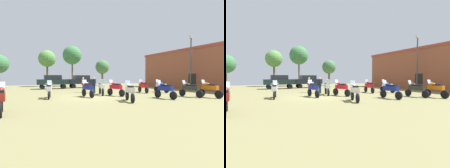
{
  "view_description": "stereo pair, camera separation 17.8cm",
  "coord_description": "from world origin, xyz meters",
  "views": [
    {
      "loc": [
        -4.96,
        -13.92,
        1.73
      ],
      "look_at": [
        3.82,
        3.73,
        0.93
      ],
      "focal_mm": 27.42,
      "sensor_mm": 36.0,
      "label": 1
    },
    {
      "loc": [
        -4.8,
        -14.0,
        1.73
      ],
      "look_at": [
        3.82,
        3.73,
        0.93
      ],
      "focal_mm": 27.42,
      "sensor_mm": 36.0,
      "label": 2
    }
  ],
  "objects": [
    {
      "name": "motorcycle_10",
      "position": [
        2.24,
        -0.16,
        0.75
      ],
      "size": [
        0.81,
        2.16,
        1.48
      ],
      "rotation": [
        0.0,
        0.0,
        0.28
      ],
      "color": "black",
      "rests_on": "ground"
    },
    {
      "name": "motorcycle_7",
      "position": [
        1.39,
        1.15,
        0.76
      ],
      "size": [
        0.77,
        2.28,
        1.51
      ],
      "rotation": [
        0.0,
        0.0,
        2.91
      ],
      "color": "black",
      "rests_on": "ground"
    },
    {
      "name": "person_2",
      "position": [
        0.6,
        4.47,
        1.0
      ],
      "size": [
        0.4,
        0.4,
        1.68
      ],
      "rotation": [
        0.0,
        0.0,
        1.38
      ],
      "color": "navy",
      "rests_on": "ground"
    },
    {
      "name": "motorcycle_5",
      "position": [
        8.47,
        0.74,
        0.73
      ],
      "size": [
        0.62,
        2.16,
        1.45
      ],
      "rotation": [
        0.0,
        0.0,
        0.07
      ],
      "color": "black",
      "rests_on": "ground"
    },
    {
      "name": "tree_5",
      "position": [
        2.87,
        19.06,
        5.91
      ],
      "size": [
        3.54,
        3.54,
        7.69
      ],
      "color": "#4E382C",
      "rests_on": "ground"
    },
    {
      "name": "car_2",
      "position": [
        -1.62,
        12.23,
        1.19
      ],
      "size": [
        4.32,
        1.84,
        2.0
      ],
      "rotation": [
        0.0,
        0.0,
        1.56
      ],
      "color": "black",
      "rests_on": "ground"
    },
    {
      "name": "car_1",
      "position": [
        2.91,
        13.0,
        1.19
      ],
      "size": [
        4.36,
        1.94,
        2.0
      ],
      "rotation": [
        0.0,
        0.0,
        1.6
      ],
      "color": "black",
      "rests_on": "ground"
    },
    {
      "name": "motorcycle_11",
      "position": [
        4.87,
        -3.63,
        0.74
      ],
      "size": [
        0.62,
        2.22,
        1.47
      ],
      "rotation": [
        0.0,
        0.0,
        0.08
      ],
      "color": "black",
      "rests_on": "ground"
    },
    {
      "name": "tree_1",
      "position": [
        9.14,
        18.99,
        3.79
      ],
      "size": [
        2.87,
        2.87,
        5.25
      ],
      "color": "brown",
      "rests_on": "ground"
    },
    {
      "name": "motorcycle_2",
      "position": [
        -3.39,
        0.63,
        0.73
      ],
      "size": [
        0.67,
        2.08,
        1.45
      ],
      "rotation": [
        0.0,
        0.0,
        -0.16
      ],
      "color": "black",
      "rests_on": "ground"
    },
    {
      "name": "person_1",
      "position": [
        1.27,
        2.81,
        1.0
      ],
      "size": [
        0.44,
        0.44,
        1.68
      ],
      "rotation": [
        0.0,
        0.0,
        0.35
      ],
      "color": "#24364C",
      "rests_on": "ground"
    },
    {
      "name": "motorcycle_1",
      "position": [
        1.52,
        -3.69,
        0.74
      ],
      "size": [
        0.83,
        2.07,
        1.47
      ],
      "rotation": [
        0.0,
        0.0,
        -0.3
      ],
      "color": "black",
      "rests_on": "ground"
    },
    {
      "name": "tree_2",
      "position": [
        -1.61,
        19.62,
        5.08
      ],
      "size": [
        3.05,
        3.05,
        6.63
      ],
      "color": "brown",
      "rests_on": "ground"
    },
    {
      "name": "brick_building",
      "position": [
        18.0,
        3.0,
        2.91
      ],
      "size": [
        6.12,
        18.62,
        5.8
      ],
      "color": "brown",
      "rests_on": "ground"
    },
    {
      "name": "motorcycle_9",
      "position": [
        -6.07,
        -4.63,
        0.75
      ],
      "size": [
        0.62,
        2.2,
        1.49
      ],
      "rotation": [
        0.0,
        0.0,
        0.08
      ],
      "color": "black",
      "rests_on": "ground"
    },
    {
      "name": "motorcycle_3",
      "position": [
        7.66,
        -3.75,
        0.73
      ],
      "size": [
        0.62,
        2.23,
        1.44
      ],
      "rotation": [
        0.0,
        0.0,
        0.09
      ],
      "color": "black",
      "rests_on": "ground"
    },
    {
      "name": "motorcycle_12",
      "position": [
        6.48,
        1.41,
        0.74
      ],
      "size": [
        0.69,
        2.25,
        1.47
      ],
      "rotation": [
        0.0,
        0.0,
        -0.16
      ],
      "color": "black",
      "rests_on": "ground"
    },
    {
      "name": "motorcycle_13",
      "position": [
        -0.32,
        0.17,
        0.75
      ],
      "size": [
        0.65,
        2.12,
        1.48
      ],
      "rotation": [
        0.0,
        0.0,
        0.15
      ],
      "color": "black",
      "rests_on": "ground"
    },
    {
      "name": "ground_plane",
      "position": [
        0.0,
        0.0,
        0.01
      ],
      "size": [
        44.0,
        52.0,
        0.02
      ],
      "color": "olive"
    },
    {
      "name": "lamp_post",
      "position": [
        14.0,
        1.38,
        3.91
      ],
      "size": [
        0.44,
        0.24,
        6.99
      ],
      "color": "#47474C",
      "rests_on": "ground"
    },
    {
      "name": "motorcycle_6",
      "position": [
        8.75,
        -4.76,
        0.75
      ],
      "size": [
        0.62,
        2.23,
        1.49
      ],
      "rotation": [
        0.0,
        0.0,
        -0.03
      ],
      "color": "black",
      "rests_on": "ground"
    }
  ]
}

